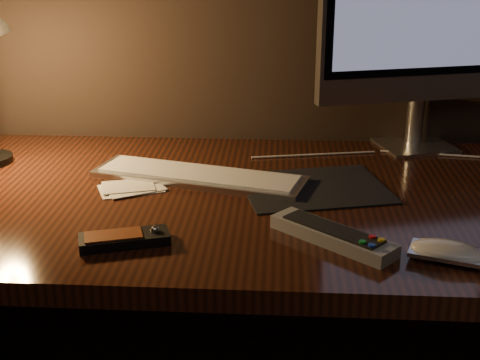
# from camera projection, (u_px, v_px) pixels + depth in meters

# --- Properties ---
(desk) EXTENTS (1.60, 0.75, 0.75)m
(desk) POSITION_uv_depth(u_px,v_px,m) (243.00, 238.00, 1.43)
(desk) COLOR #36170C
(desk) RESTS_ON ground
(monitor) EXTENTS (0.50, 0.19, 0.53)m
(monitor) POSITION_uv_depth(u_px,v_px,m) (428.00, 13.00, 1.49)
(monitor) COLOR silver
(monitor) RESTS_ON desk
(keyboard) EXTENTS (0.46, 0.24, 0.02)m
(keyboard) POSITION_uv_depth(u_px,v_px,m) (199.00, 176.00, 1.39)
(keyboard) COLOR silver
(keyboard) RESTS_ON desk
(mousepad) EXTENTS (0.33, 0.29, 0.00)m
(mousepad) POSITION_uv_depth(u_px,v_px,m) (314.00, 188.00, 1.34)
(mousepad) COLOR black
(mousepad) RESTS_ON desk
(mouse) EXTENTS (0.13, 0.09, 0.02)m
(mouse) POSITION_uv_depth(u_px,v_px,m) (447.00, 254.00, 1.05)
(mouse) COLOR white
(mouse) RESTS_ON desk
(media_remote) EXTENTS (0.16, 0.10, 0.03)m
(media_remote) POSITION_uv_depth(u_px,v_px,m) (124.00, 239.00, 1.10)
(media_remote) COLOR black
(media_remote) RESTS_ON desk
(tv_remote) EXTENTS (0.21, 0.19, 0.03)m
(tv_remote) POSITION_uv_depth(u_px,v_px,m) (333.00, 235.00, 1.11)
(tv_remote) COLOR gray
(tv_remote) RESTS_ON desk
(papers) EXTENTS (0.15, 0.12, 0.01)m
(papers) POSITION_uv_depth(u_px,v_px,m) (131.00, 188.00, 1.34)
(papers) COLOR white
(papers) RESTS_ON desk
(cable) EXTENTS (0.56, 0.00, 0.00)m
(cable) POSITION_uv_depth(u_px,v_px,m) (377.00, 156.00, 1.53)
(cable) COLOR white
(cable) RESTS_ON desk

